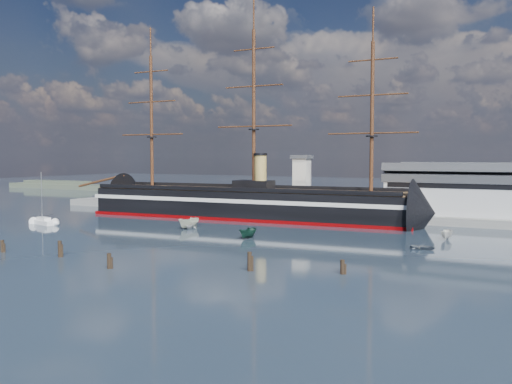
% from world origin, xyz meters
% --- Properties ---
extents(ground, '(600.00, 600.00, 0.00)m').
position_xyz_m(ground, '(0.00, 40.00, 0.00)').
color(ground, '#182436').
rests_on(ground, ground).
extents(quay, '(180.00, 18.00, 2.00)m').
position_xyz_m(quay, '(10.00, 76.00, 0.00)').
color(quay, slate).
rests_on(quay, ground).
extents(quay_tower, '(5.00, 5.00, 15.00)m').
position_xyz_m(quay_tower, '(3.00, 73.00, 9.75)').
color(quay_tower, silver).
rests_on(quay_tower, ground).
extents(shoreline, '(120.00, 10.00, 4.00)m').
position_xyz_m(shoreline, '(-139.23, 135.00, 1.45)').
color(shoreline, '#3F4C38').
rests_on(shoreline, ground).
extents(warship, '(113.30, 21.13, 53.94)m').
position_xyz_m(warship, '(-8.98, 60.00, 4.04)').
color(warship, black).
rests_on(warship, ground).
extents(sailboat, '(8.39, 4.46, 12.88)m').
position_xyz_m(sailboat, '(-44.48, 24.39, 0.82)').
color(sailboat, white).
rests_on(sailboat, ground).
extents(motorboat_a, '(7.85, 3.59, 3.04)m').
position_xyz_m(motorboat_a, '(-8.83, 34.95, 0.00)').
color(motorboat_a, beige).
rests_on(motorboat_a, ground).
extents(motorboat_c, '(6.58, 2.50, 2.62)m').
position_xyz_m(motorboat_c, '(10.94, 27.41, 0.00)').
color(motorboat_c, '#113627').
rests_on(motorboat_c, ground).
extents(motorboat_d, '(6.47, 4.33, 2.18)m').
position_xyz_m(motorboat_d, '(-8.15, 34.32, 0.00)').
color(motorboat_d, silver).
rests_on(motorboat_d, ground).
extents(motorboat_e, '(1.28, 2.83, 1.29)m').
position_xyz_m(motorboat_e, '(45.32, 30.29, 0.00)').
color(motorboat_e, slate).
rests_on(motorboat_e, ground).
extents(motorboat_f, '(6.14, 2.32, 2.44)m').
position_xyz_m(motorboat_f, '(46.95, 44.84, 0.00)').
color(motorboat_f, silver).
rests_on(motorboat_f, ground).
extents(piling_near_left, '(0.64, 0.64, 2.86)m').
position_xyz_m(piling_near_left, '(-18.92, -7.23, 0.00)').
color(piling_near_left, black).
rests_on(piling_near_left, ground).
extents(piling_near_mid, '(0.64, 0.64, 3.03)m').
position_xyz_m(piling_near_mid, '(7.60, -9.39, 0.00)').
color(piling_near_mid, black).
rests_on(piling_near_mid, ground).
extents(piling_near_right, '(0.64, 0.64, 3.52)m').
position_xyz_m(piling_near_right, '(26.93, -1.00, 0.00)').
color(piling_near_right, black).
rests_on(piling_near_right, ground).
extents(piling_far_right, '(0.64, 0.64, 2.78)m').
position_xyz_m(piling_far_right, '(39.69, 3.27, 0.00)').
color(piling_far_right, black).
rests_on(piling_far_right, ground).
extents(piling_extra, '(0.64, 0.64, 3.46)m').
position_xyz_m(piling_extra, '(-6.39, -5.89, 0.00)').
color(piling_extra, black).
rests_on(piling_extra, ground).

